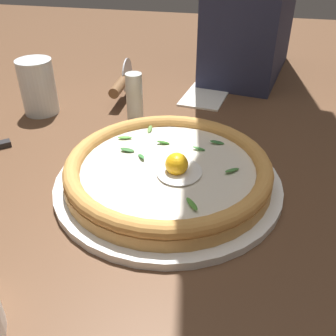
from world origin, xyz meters
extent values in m
cube|color=brown|center=(0.00, 0.00, -0.01)|extent=(2.40, 2.40, 0.03)
cylinder|color=white|center=(0.01, -0.04, 0.01)|extent=(0.34, 0.34, 0.01)
cylinder|color=tan|center=(0.01, -0.04, 0.02)|extent=(0.30, 0.30, 0.02)
torus|color=#D39449|center=(0.01, -0.04, 0.04)|extent=(0.30, 0.30, 0.02)
cylinder|color=white|center=(0.01, -0.04, 0.03)|extent=(0.26, 0.26, 0.00)
ellipsoid|color=white|center=(0.03, -0.02, 0.04)|extent=(0.07, 0.06, 0.01)
sphere|color=#FDB117|center=(0.03, -0.02, 0.05)|extent=(0.03, 0.03, 0.03)
ellipsoid|color=#5B893D|center=(-0.09, -0.09, 0.04)|extent=(0.02, 0.01, 0.01)
ellipsoid|color=#3A813C|center=(0.00, -0.08, 0.04)|extent=(0.02, 0.02, 0.01)
ellipsoid|color=#336A34|center=(-0.07, 0.03, 0.04)|extent=(0.01, 0.02, 0.01)
ellipsoid|color=#2F6E1E|center=(-0.05, -0.06, 0.04)|extent=(0.01, 0.02, 0.01)
ellipsoid|color=#509C36|center=(-0.05, -0.12, 0.04)|extent=(0.01, 0.02, 0.00)
ellipsoid|color=#357032|center=(-0.01, -0.11, 0.04)|extent=(0.01, 0.02, 0.01)
ellipsoid|color=#43823C|center=(0.01, 0.06, 0.04)|extent=(0.03, 0.02, 0.01)
ellipsoid|color=#478D33|center=(0.10, 0.01, 0.04)|extent=(0.03, 0.02, 0.01)
ellipsoid|color=#418E3D|center=(-0.04, 0.00, 0.04)|extent=(0.01, 0.02, 0.01)
cylinder|color=silver|center=(-0.33, -0.21, 0.04)|extent=(0.08, 0.01, 0.08)
cylinder|color=silver|center=(-0.32, -0.21, 0.04)|extent=(0.02, 0.01, 0.01)
cylinder|color=brown|center=(-0.26, -0.20, 0.04)|extent=(0.09, 0.03, 0.02)
cylinder|color=silver|center=(-0.18, -0.35, 0.05)|extent=(0.07, 0.07, 0.11)
cylinder|color=#B2322D|center=(-0.18, -0.35, 0.02)|extent=(0.06, 0.06, 0.05)
cube|color=white|center=(-0.34, -0.03, 0.00)|extent=(0.15, 0.11, 0.01)
cylinder|color=silver|center=(-0.19, -0.15, 0.05)|extent=(0.03, 0.03, 0.09)
camera|label=1|loc=(0.47, 0.06, 0.34)|focal=41.24mm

